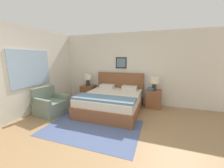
# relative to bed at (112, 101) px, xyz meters

# --- Properties ---
(ground_plane) EXTENTS (16.00, 16.00, 0.00)m
(ground_plane) POSITION_rel_bed_xyz_m (0.16, -2.00, -0.31)
(ground_plane) COLOR #99754C
(wall_back) EXTENTS (7.25, 0.09, 2.60)m
(wall_back) POSITION_rel_bed_xyz_m (0.16, 1.07, 0.99)
(wall_back) COLOR silver
(wall_back) RESTS_ON ground_plane
(wall_left) EXTENTS (0.08, 5.45, 2.60)m
(wall_left) POSITION_rel_bed_xyz_m (-2.29, -0.50, 0.99)
(wall_left) COLOR silver
(wall_left) RESTS_ON ground_plane
(area_rug_main) EXTENTS (2.31, 1.57, 0.01)m
(area_rug_main) POSITION_rel_bed_xyz_m (-0.08, -1.22, -0.31)
(area_rug_main) COLOR #47567F
(area_rug_main) RESTS_ON ground_plane
(bed) EXTENTS (1.78, 2.01, 1.14)m
(bed) POSITION_rel_bed_xyz_m (0.00, 0.00, 0.00)
(bed) COLOR brown
(bed) RESTS_ON ground_plane
(armchair) EXTENTS (0.86, 0.86, 0.83)m
(armchair) POSITION_rel_bed_xyz_m (-1.67, -0.88, -0.03)
(armchair) COLOR slate
(armchair) RESTS_ON ground_plane
(nightstand_near_window) EXTENTS (0.50, 0.49, 0.61)m
(nightstand_near_window) POSITION_rel_bed_xyz_m (-1.27, 0.76, -0.01)
(nightstand_near_window) COLOR brown
(nightstand_near_window) RESTS_ON ground_plane
(nightstand_by_door) EXTENTS (0.50, 0.49, 0.61)m
(nightstand_by_door) POSITION_rel_bed_xyz_m (1.27, 0.76, -0.01)
(nightstand_by_door) COLOR brown
(nightstand_by_door) RESTS_ON ground_plane
(table_lamp_near_window) EXTENTS (0.30, 0.30, 0.46)m
(table_lamp_near_window) POSITION_rel_bed_xyz_m (-1.26, 0.73, 0.61)
(table_lamp_near_window) COLOR #2D2823
(table_lamp_near_window) RESTS_ON nightstand_near_window
(table_lamp_by_door) EXTENTS (0.30, 0.30, 0.46)m
(table_lamp_by_door) POSITION_rel_bed_xyz_m (1.27, 0.73, 0.61)
(table_lamp_by_door) COLOR #2D2823
(table_lamp_by_door) RESTS_ON nightstand_by_door
(book_thick_bottom) EXTENTS (0.19, 0.28, 0.03)m
(book_thick_bottom) POSITION_rel_bed_xyz_m (1.16, 0.71, 0.31)
(book_thick_bottom) COLOR #335693
(book_thick_bottom) RESTS_ON nightstand_by_door
(book_hardcover_middle) EXTENTS (0.25, 0.26, 0.03)m
(book_hardcover_middle) POSITION_rel_bed_xyz_m (1.16, 0.71, 0.34)
(book_hardcover_middle) COLOR #335693
(book_hardcover_middle) RESTS_ON book_thick_bottom
(book_novel_upper) EXTENTS (0.21, 0.23, 0.03)m
(book_novel_upper) POSITION_rel_bed_xyz_m (1.16, 0.71, 0.37)
(book_novel_upper) COLOR #4C7551
(book_novel_upper) RESTS_ON book_hardcover_middle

